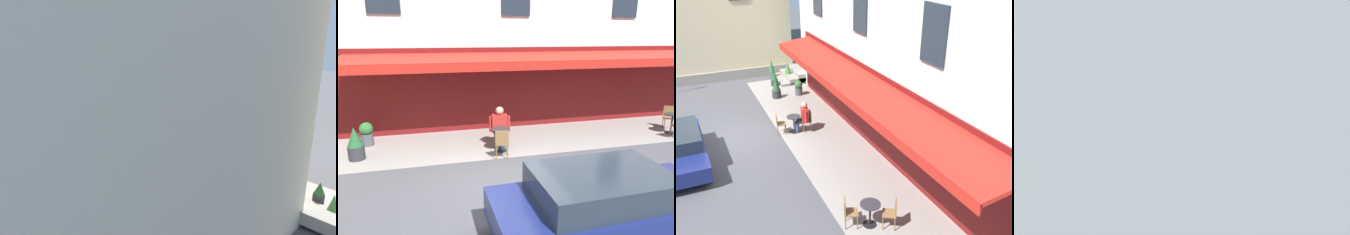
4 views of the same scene
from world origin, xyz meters
TOP-DOWN VIEW (x-y plane):
  - ground_plane at (0.00, 0.00)m, footprint 70.00×70.00m
  - sidewalk_cafe_terrace at (-3.25, -3.40)m, footprint 20.50×3.20m
  - cafe_table_near_entrance at (-7.23, -2.62)m, footprint 0.60×0.60m
  - cafe_chair_wicker_by_window at (-7.56, -3.16)m, footprint 0.55×0.55m
  - cafe_table_streetside at (-0.47, -2.43)m, footprint 0.60×0.60m
  - cafe_chair_wicker_near_door at (-0.36, -1.81)m, footprint 0.46×0.46m
  - cafe_chair_wicker_under_awning at (-0.57, -3.06)m, footprint 0.46×0.46m
  - seated_companion_in_red at (-0.53, -2.84)m, footprint 0.70×0.63m
  - potted_plant_entrance_right at (3.83, -4.03)m, footprint 0.43×0.43m
  - potted_plant_by_steps at (3.92, -2.81)m, footprint 0.47×0.47m
  - parked_car_navy at (-1.35, 2.24)m, footprint 4.33×1.87m

SIDE VIEW (x-z plane):
  - ground_plane at x=0.00m, z-range 0.00..0.00m
  - sidewalk_cafe_terrace at x=-3.25m, z-range 0.00..0.01m
  - potted_plant_entrance_right at x=3.83m, z-range 0.01..0.83m
  - cafe_table_near_entrance at x=-7.23m, z-range 0.12..0.87m
  - cafe_table_streetside at x=-0.47m, z-range 0.12..0.87m
  - potted_plant_by_steps at x=3.92m, z-range -0.01..1.00m
  - cafe_chair_wicker_by_window at x=-7.56m, z-range 0.09..1.00m
  - cafe_chair_wicker_near_door at x=-0.36m, z-range 0.09..1.00m
  - cafe_chair_wicker_under_awning at x=-0.57m, z-range 0.09..1.00m
  - parked_car_navy at x=-1.35m, z-range 0.05..1.38m
  - seated_companion_in_red at x=-0.53m, z-range 0.04..1.40m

